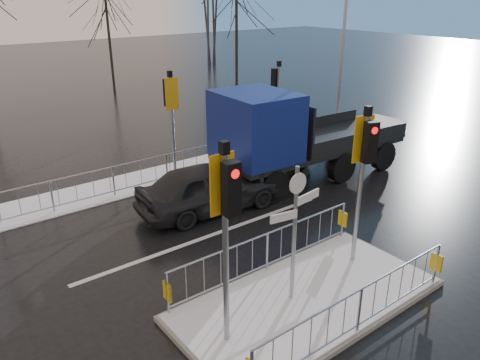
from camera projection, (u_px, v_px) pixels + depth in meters
ground at (307, 302)px, 10.36m from camera, size 120.00×120.00×0.00m
snow_verge at (135, 183)px, 16.66m from camera, size 30.00×2.00×0.04m
lane_markings at (318, 309)px, 10.11m from camera, size 8.00×11.38×0.01m
traffic_island at (307, 287)px, 10.21m from camera, size 6.00×3.04×4.15m
far_kerb_fixtures at (147, 159)px, 16.07m from camera, size 18.00×0.65×3.83m
car_far_lane at (209, 187)px, 14.40m from camera, size 4.65×2.18×1.54m
flatbed_truck at (280, 135)px, 16.05m from camera, size 7.41×3.06×3.37m
tree_far_b at (108, 27)px, 29.77m from camera, size 3.25×3.25×6.14m
tree_far_c at (236, 10)px, 31.72m from camera, size 4.00×4.00×7.55m
street_lamp_right at (344, 38)px, 20.91m from camera, size 1.25×0.18×8.00m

